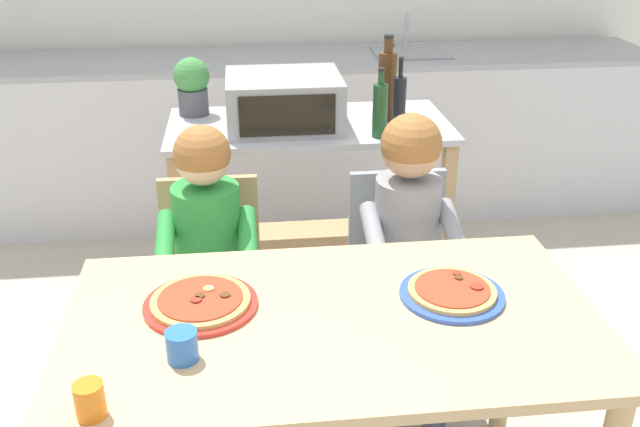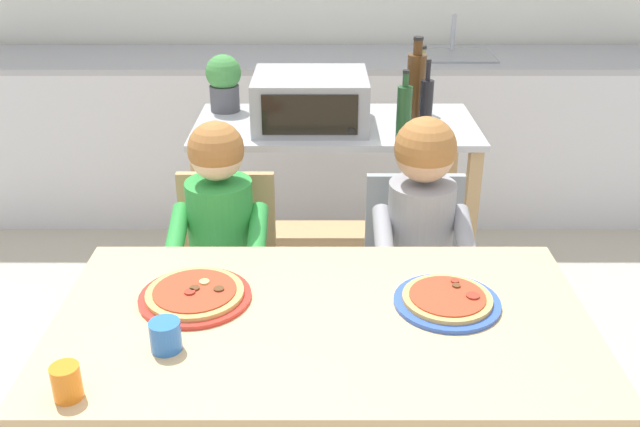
# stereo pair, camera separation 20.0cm
# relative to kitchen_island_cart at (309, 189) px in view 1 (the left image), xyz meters

# --- Properties ---
(ground_plane) EXTENTS (10.44, 10.44, 0.00)m
(ground_plane) POSITION_rel_kitchen_island_cart_xyz_m (-0.06, -0.14, -0.58)
(ground_plane) COLOR #B7AD99
(kitchen_counter) EXTENTS (4.11, 0.60, 1.09)m
(kitchen_counter) POSITION_rel_kitchen_island_cart_xyz_m (-0.06, 1.08, -0.13)
(kitchen_counter) COLOR silver
(kitchen_counter) RESTS_ON ground
(kitchen_island_cart) EXTENTS (1.12, 0.54, 0.87)m
(kitchen_island_cart) POSITION_rel_kitchen_island_cart_xyz_m (0.00, 0.00, 0.00)
(kitchen_island_cart) COLOR #B7BABF
(kitchen_island_cart) RESTS_ON ground
(toaster_oven) EXTENTS (0.44, 0.39, 0.20)m
(toaster_oven) POSITION_rel_kitchen_island_cart_xyz_m (-0.10, -0.02, 0.39)
(toaster_oven) COLOR #999BA0
(toaster_oven) RESTS_ON kitchen_island_cart
(bottle_dark_olive_oil) EXTENTS (0.05, 0.05, 0.28)m
(bottle_dark_olive_oil) POSITION_rel_kitchen_island_cart_xyz_m (0.34, -0.09, 0.39)
(bottle_dark_olive_oil) COLOR black
(bottle_dark_olive_oil) RESTS_ON kitchen_island_cart
(bottle_squat_spirits) EXTENTS (0.07, 0.07, 0.28)m
(bottle_squat_spirits) POSITION_rel_kitchen_island_cart_xyz_m (0.35, 0.15, 0.40)
(bottle_squat_spirits) COLOR olive
(bottle_squat_spirits) RESTS_ON kitchen_island_cart
(bottle_tall_green_wine) EXTENTS (0.06, 0.06, 0.26)m
(bottle_tall_green_wine) POSITION_rel_kitchen_island_cart_xyz_m (0.25, -0.19, 0.39)
(bottle_tall_green_wine) COLOR #1E4723
(bottle_tall_green_wine) RESTS_ON kitchen_island_cart
(bottle_clear_vinegar) EXTENTS (0.07, 0.07, 0.34)m
(bottle_clear_vinegar) POSITION_rel_kitchen_island_cart_xyz_m (0.31, 0.01, 0.43)
(bottle_clear_vinegar) COLOR #4C2D14
(bottle_clear_vinegar) RESTS_ON kitchen_island_cart
(potted_herb_plant) EXTENTS (0.15, 0.15, 0.24)m
(potted_herb_plant) POSITION_rel_kitchen_island_cart_xyz_m (-0.46, 0.17, 0.41)
(potted_herb_plant) COLOR #4C4C51
(potted_herb_plant) RESTS_ON kitchen_island_cart
(dining_table) EXTENTS (1.37, 0.76, 0.73)m
(dining_table) POSITION_rel_kitchen_island_cart_xyz_m (-0.06, -1.18, 0.05)
(dining_table) COLOR tan
(dining_table) RESTS_ON ground
(dining_chair_left) EXTENTS (0.36, 0.36, 0.81)m
(dining_chair_left) POSITION_rel_kitchen_island_cart_xyz_m (-0.39, -0.52, -0.10)
(dining_chair_left) COLOR tan
(dining_chair_left) RESTS_ON ground
(dining_chair_right) EXTENTS (0.36, 0.36, 0.81)m
(dining_chair_right) POSITION_rel_kitchen_island_cart_xyz_m (0.27, -0.53, -0.10)
(dining_chair_right) COLOR gray
(dining_chair_right) RESTS_ON ground
(child_in_green_shirt) EXTENTS (0.32, 0.42, 1.04)m
(child_in_green_shirt) POSITION_rel_kitchen_island_cart_xyz_m (-0.39, -0.64, 0.08)
(child_in_green_shirt) COLOR #424C6B
(child_in_green_shirt) RESTS_ON ground
(child_in_grey_shirt) EXTENTS (0.32, 0.42, 1.06)m
(child_in_grey_shirt) POSITION_rel_kitchen_island_cart_xyz_m (0.27, -0.65, 0.11)
(child_in_grey_shirt) COLOR #424C6B
(child_in_grey_shirt) RESTS_ON ground
(pizza_plate_red_rimmed) EXTENTS (0.30, 0.30, 0.03)m
(pizza_plate_red_rimmed) POSITION_rel_kitchen_island_cart_xyz_m (-0.39, -1.10, 0.17)
(pizza_plate_red_rimmed) COLOR red
(pizza_plate_red_rimmed) RESTS_ON dining_table
(pizza_plate_blue_rimmed) EXTENTS (0.28, 0.28, 0.03)m
(pizza_plate_blue_rimmed) POSITION_rel_kitchen_island_cart_xyz_m (0.27, -1.12, 0.17)
(pizza_plate_blue_rimmed) COLOR #3356B7
(pizza_plate_blue_rimmed) RESTS_ON dining_table
(drinking_cup_orange) EXTENTS (0.06, 0.06, 0.08)m
(drinking_cup_orange) POSITION_rel_kitchen_island_cart_xyz_m (-0.60, -1.49, 0.19)
(drinking_cup_orange) COLOR orange
(drinking_cup_orange) RESTS_ON dining_table
(drinking_cup_blue) EXTENTS (0.07, 0.07, 0.08)m
(drinking_cup_blue) POSITION_rel_kitchen_island_cart_xyz_m (-0.43, -1.32, 0.19)
(drinking_cup_blue) COLOR blue
(drinking_cup_blue) RESTS_ON dining_table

